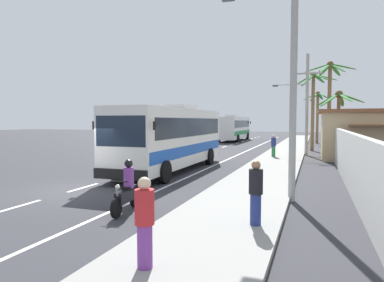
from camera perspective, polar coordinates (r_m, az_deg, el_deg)
ground_plane at (r=14.87m, az=-19.22°, el=-7.78°), size 160.00×160.00×0.00m
sidewalk_kerb at (r=21.67m, az=13.10°, el=-4.03°), size 3.20×90.00×0.14m
lane_markings at (r=27.35m, az=4.01°, el=-2.57°), size 3.37×71.30×0.01m
boundary_wall at (r=25.46m, az=22.68°, el=-0.64°), size 0.24×60.00×2.33m
coach_bus_foreground at (r=19.67m, az=-3.32°, el=0.80°), size 3.03×11.20×3.75m
coach_bus_far_lane at (r=48.86m, az=6.85°, el=2.23°), size 3.04×11.57×3.61m
motorcycle_beside_bus at (r=11.04m, az=-10.63°, el=-8.03°), size 0.56×1.96×1.62m
pedestrian_near_kerb at (r=26.56m, az=13.25°, el=-0.67°), size 0.36×0.36×1.64m
pedestrian_midwalk at (r=6.51m, az=-7.79°, el=-12.82°), size 0.36×0.36×1.67m
pedestrian_far_walk at (r=9.14m, az=10.43°, el=-8.13°), size 0.36×0.36×1.67m
utility_pole_nearest at (r=12.86m, az=16.04°, el=15.12°), size 3.80×0.24×10.35m
utility_pole_mid at (r=29.77m, az=18.14°, el=6.18°), size 3.89×0.24×8.21m
palm_nearest at (r=31.75m, az=21.68°, el=8.01°), size 4.20×3.73×7.82m
palm_second at (r=45.72m, az=19.92°, el=5.28°), size 3.52×3.52×6.45m
palm_third at (r=27.60m, az=22.95°, el=5.11°), size 3.49×3.51×5.04m
palm_fourth at (r=34.39m, az=19.30°, el=7.18°), size 4.05×3.79×7.35m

